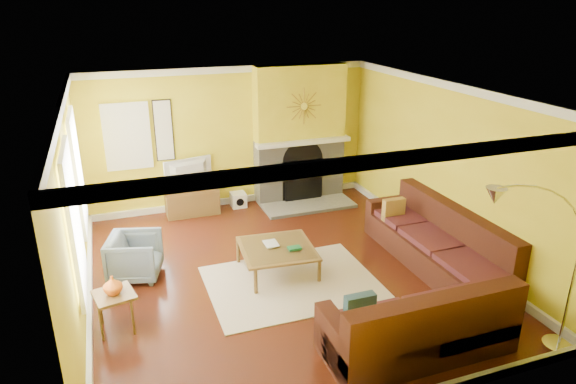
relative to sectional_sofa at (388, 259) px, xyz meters
name	(u,v)px	position (x,y,z in m)	size (l,w,h in m)	color
floor	(282,273)	(-1.26, 0.92, -0.46)	(5.50, 6.00, 0.02)	#5C2313
ceiling	(281,92)	(-1.26, 0.92, 2.26)	(5.50, 6.00, 0.02)	white
wall_back	(230,137)	(-1.26, 3.93, 0.90)	(5.50, 0.02, 2.70)	yellow
wall_front	(391,297)	(-1.26, -2.09, 0.90)	(5.50, 0.02, 2.70)	yellow
wall_left	(72,214)	(-4.02, 0.92, 0.90)	(0.02, 6.00, 2.70)	yellow
wall_right	(445,168)	(1.50, 0.92, 0.90)	(0.02, 6.00, 2.70)	yellow
baseboard	(282,269)	(-1.26, 0.92, -0.39)	(5.50, 6.00, 0.12)	white
crown_molding	(281,97)	(-1.26, 0.92, 2.19)	(5.50, 6.00, 0.12)	white
window_left_near	(76,172)	(-3.98, 2.22, 1.05)	(0.06, 1.22, 1.72)	white
window_left_far	(72,221)	(-3.98, 0.32, 1.05)	(0.06, 1.22, 1.72)	white
window_back	(127,136)	(-3.16, 3.88, 1.10)	(0.82, 0.06, 1.22)	white
wall_art	(164,131)	(-2.51, 3.89, 1.15)	(0.34, 0.04, 1.14)	white
fireplace	(299,134)	(0.09, 3.72, 0.90)	(1.80, 0.40, 2.70)	gray
mantel	(304,142)	(0.09, 3.48, 0.80)	(1.92, 0.22, 0.08)	white
hearth	(309,206)	(0.09, 3.17, -0.42)	(1.80, 0.70, 0.06)	gray
sunburst	(304,106)	(0.09, 3.49, 1.50)	(0.70, 0.04, 0.70)	olive
rug	(292,283)	(-1.23, 0.56, -0.44)	(2.40, 1.80, 0.02)	beige
sectional_sofa	(388,259)	(0.00, 0.00, 0.00)	(2.98, 3.57, 0.90)	#451E16
coffee_table	(277,260)	(-1.32, 0.94, -0.24)	(1.06, 1.06, 0.42)	white
media_console	(192,200)	(-2.13, 3.62, -0.18)	(0.98, 0.44, 0.54)	brown
tv	(190,174)	(-2.13, 3.62, 0.36)	(0.93, 0.12, 0.54)	black
subwoofer	(238,200)	(-1.21, 3.68, -0.31)	(0.29, 0.29, 0.29)	white
armchair	(135,257)	(-3.32, 1.52, -0.12)	(0.71, 0.73, 0.66)	slate
side_table	(116,311)	(-3.65, 0.27, -0.20)	(0.46, 0.46, 0.50)	brown
vase	(113,285)	(-3.65, 0.27, 0.18)	(0.23, 0.23, 0.24)	orange
book	(265,245)	(-1.48, 1.05, -0.02)	(0.20, 0.27, 0.03)	white
arc_lamp	(534,276)	(0.64, -1.88, 0.63)	(1.38, 0.36, 2.17)	silver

